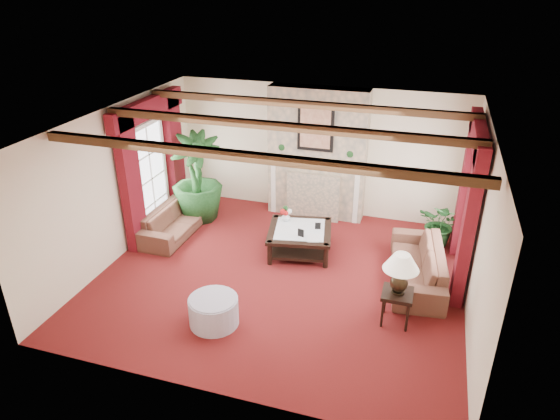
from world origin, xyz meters
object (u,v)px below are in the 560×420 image
(sofa_left, at_px, (176,216))
(sofa_right, at_px, (418,259))
(potted_palm, at_px, (198,196))
(coffee_table, at_px, (300,241))
(side_table, at_px, (396,307))
(ottoman, at_px, (214,311))

(sofa_left, xyz_separation_m, sofa_right, (4.65, -0.32, 0.04))
(sofa_right, distance_m, potted_palm, 4.61)
(sofa_right, height_order, potted_palm, potted_palm)
(sofa_right, relative_size, potted_palm, 1.01)
(coffee_table, distance_m, side_table, 2.45)
(sofa_right, distance_m, coffee_table, 2.15)
(potted_palm, distance_m, coffee_table, 2.50)
(coffee_table, xyz_separation_m, side_table, (1.89, -1.56, 0.03))
(side_table, bearing_deg, sofa_left, 160.51)
(potted_palm, relative_size, ottoman, 2.86)
(coffee_table, bearing_deg, ottoman, -116.46)
(side_table, bearing_deg, potted_palm, 151.96)
(sofa_left, height_order, coffee_table, sofa_left)
(potted_palm, height_order, ottoman, potted_palm)
(sofa_right, bearing_deg, sofa_left, -100.09)
(sofa_right, xyz_separation_m, ottoman, (-2.78, -2.08, -0.19))
(sofa_right, bearing_deg, coffee_table, -104.44)
(sofa_right, distance_m, side_table, 1.28)
(sofa_right, xyz_separation_m, side_table, (-0.23, -1.25, -0.14))
(sofa_left, relative_size, side_table, 3.61)
(sofa_left, bearing_deg, side_table, -108.55)
(ottoman, bearing_deg, sofa_left, 128.04)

